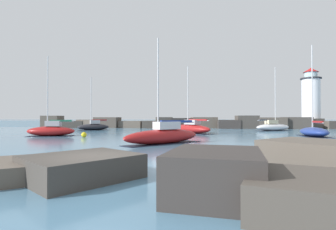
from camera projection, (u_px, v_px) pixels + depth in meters
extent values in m
plane|color=teal|center=(100.00, 180.00, 9.11)|extent=(600.00, 600.00, 0.00)
cube|color=teal|center=(186.00, 123.00, 114.34)|extent=(400.00, 116.00, 0.01)
cube|color=brown|center=(53.00, 122.00, 56.70)|extent=(3.99, 4.58, 2.58)
cube|color=#423D38|center=(73.00, 124.00, 56.86)|extent=(5.57, 4.79, 1.45)
cube|color=brown|center=(88.00, 124.00, 56.72)|extent=(4.23, 4.60, 1.74)
cube|color=#4C443D|center=(107.00, 122.00, 56.08)|extent=(5.33, 3.68, 2.25)
cube|color=brown|center=(132.00, 124.00, 56.04)|extent=(5.32, 4.17, 1.48)
cube|color=#4C443D|center=(149.00, 124.00, 54.76)|extent=(3.43, 4.26, 1.50)
cube|color=#423D38|center=(164.00, 123.00, 54.26)|extent=(4.01, 5.17, 2.26)
cube|color=#383330|center=(182.00, 123.00, 53.98)|extent=(5.87, 4.82, 2.08)
cube|color=brown|center=(204.00, 123.00, 54.60)|extent=(5.55, 4.92, 2.26)
cube|color=#383330|center=(228.00, 124.00, 53.35)|extent=(4.45, 5.59, 1.70)
cube|color=#423D38|center=(247.00, 122.00, 52.51)|extent=(4.14, 4.08, 2.58)
cube|color=#4C443D|center=(271.00, 123.00, 52.27)|extent=(5.68, 5.73, 2.21)
cube|color=#423D38|center=(296.00, 123.00, 52.07)|extent=(5.67, 6.22, 2.27)
cube|color=#4C443D|center=(312.00, 123.00, 52.59)|extent=(3.50, 4.25, 1.99)
cube|color=#4C443D|center=(334.00, 125.00, 51.55)|extent=(5.55, 4.47, 1.49)
cylinder|color=gray|center=(311.00, 124.00, 53.40)|extent=(4.66, 4.66, 1.80)
cylinder|color=white|center=(311.00, 99.00, 53.44)|extent=(3.45, 3.45, 8.24)
cylinder|color=#232328|center=(311.00, 79.00, 53.49)|extent=(3.97, 3.97, 0.25)
cylinder|color=silver|center=(311.00, 75.00, 53.49)|extent=(2.42, 2.42, 1.15)
cone|color=#B21919|center=(311.00, 70.00, 53.50)|extent=(2.94, 2.94, 0.90)
cube|color=#4C443D|center=(306.00, 195.00, 5.93)|extent=(3.25, 3.51, 0.86)
cube|color=#423D38|center=(82.00, 167.00, 9.31)|extent=(4.59, 4.69, 0.85)
cube|color=#383330|center=(215.00, 174.00, 7.22)|extent=(2.92, 3.46, 1.27)
cube|color=brown|center=(318.00, 158.00, 9.81)|extent=(4.57, 4.58, 1.30)
ellipsoid|color=maroon|center=(51.00, 131.00, 30.72)|extent=(5.71, 3.36, 1.16)
cube|color=black|center=(51.00, 136.00, 30.72)|extent=(5.44, 3.26, 0.03)
cube|color=#B2B2B7|center=(53.00, 124.00, 30.77)|extent=(1.84, 1.55, 0.64)
cylinder|color=silver|center=(48.00, 91.00, 30.72)|extent=(0.12, 0.12, 8.24)
cylinder|color=#BCBCC1|center=(61.00, 122.00, 30.87)|extent=(2.89, 0.75, 0.10)
cube|color=#1E664C|center=(61.00, 121.00, 30.87)|extent=(2.48, 0.75, 0.20)
ellipsoid|color=black|center=(93.00, 127.00, 45.19)|extent=(5.77, 4.59, 1.10)
cube|color=black|center=(93.00, 130.00, 45.19)|extent=(5.52, 4.42, 0.03)
cube|color=#B2B2B7|center=(95.00, 122.00, 45.30)|extent=(2.01, 1.89, 0.64)
cylinder|color=silver|center=(91.00, 100.00, 45.08)|extent=(0.12, 0.12, 8.05)
cylinder|color=#BCBCC1|center=(100.00, 121.00, 45.62)|extent=(2.61, 1.48, 0.10)
cube|color=maroon|center=(100.00, 120.00, 45.62)|extent=(2.27, 1.36, 0.20)
ellipsoid|color=maroon|center=(163.00, 137.00, 21.83)|extent=(6.57, 6.95, 1.20)
cube|color=black|center=(163.00, 144.00, 21.82)|extent=(6.28, 6.64, 0.03)
cube|color=silver|center=(167.00, 125.00, 22.10)|extent=(2.29, 2.38, 0.64)
cylinder|color=silver|center=(158.00, 84.00, 21.48)|extent=(0.12, 0.12, 7.54)
cylinder|color=#BCBCC1|center=(177.00, 123.00, 22.89)|extent=(2.99, 3.25, 0.10)
cube|color=navy|center=(177.00, 121.00, 22.89)|extent=(2.63, 2.84, 0.20)
ellipsoid|color=maroon|center=(190.00, 129.00, 36.49)|extent=(6.51, 7.23, 1.22)
cube|color=black|center=(190.00, 133.00, 36.49)|extent=(6.23, 6.90, 0.03)
cube|color=#B2B2B7|center=(192.00, 122.00, 36.18)|extent=(2.34, 2.49, 0.64)
cylinder|color=silver|center=(188.00, 95.00, 37.02)|extent=(0.12, 0.12, 8.19)
cylinder|color=#BCBCC1|center=(198.00, 121.00, 35.23)|extent=(2.82, 3.33, 0.10)
cube|color=maroon|center=(198.00, 120.00, 35.23)|extent=(2.48, 2.91, 0.20)
ellipsoid|color=white|center=(273.00, 127.00, 43.24)|extent=(6.80, 4.79, 1.15)
cube|color=black|center=(273.00, 131.00, 43.23)|extent=(6.49, 4.60, 0.03)
cube|color=beige|center=(271.00, 122.00, 43.11)|extent=(2.25, 1.83, 0.64)
cylinder|color=silver|center=(275.00, 95.00, 43.48)|extent=(0.12, 0.12, 9.43)
cylinder|color=#BCBCC1|center=(267.00, 121.00, 42.72)|extent=(3.32, 1.86, 0.10)
cube|color=#4C4C51|center=(267.00, 120.00, 42.72)|extent=(2.88, 1.69, 0.20)
ellipsoid|color=navy|center=(314.00, 132.00, 30.07)|extent=(2.78, 5.62, 1.06)
cube|color=black|center=(314.00, 136.00, 30.06)|extent=(2.71, 5.34, 0.03)
cylinder|color=silver|center=(312.00, 86.00, 30.53)|extent=(0.12, 0.12, 9.60)
cylinder|color=#BCBCC1|center=(318.00, 123.00, 29.00)|extent=(0.28, 3.02, 0.10)
cube|color=maroon|center=(318.00, 122.00, 29.00)|extent=(0.35, 2.57, 0.20)
sphere|color=yellow|center=(84.00, 135.00, 28.70)|extent=(0.58, 0.58, 0.58)
cylinder|color=black|center=(84.00, 131.00, 28.71)|extent=(0.04, 0.04, 0.20)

